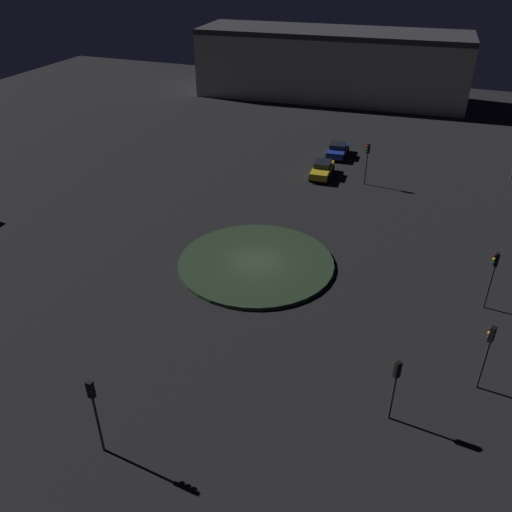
{
  "coord_description": "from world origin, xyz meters",
  "views": [
    {
      "loc": [
        11.66,
        -30.81,
        20.81
      ],
      "look_at": [
        0.0,
        0.0,
        0.71
      ],
      "focal_mm": 37.2,
      "sensor_mm": 36.0,
      "label": 1
    }
  ],
  "objects_px": {
    "traffic_light_southeast": "(395,379)",
    "car_yellow": "(322,169)",
    "traffic_light_south": "(94,403)",
    "store_building": "(331,64)",
    "traffic_light_southeast_near": "(488,345)",
    "car_blue": "(338,150)",
    "traffic_light_north": "(367,156)",
    "traffic_light_east": "(493,270)"
  },
  "relations": [
    {
      "from": "traffic_light_southeast",
      "to": "car_yellow",
      "type": "bearing_deg",
      "value": -24.61
    },
    {
      "from": "traffic_light_southeast",
      "to": "traffic_light_south",
      "type": "bearing_deg",
      "value": 73.26
    },
    {
      "from": "car_yellow",
      "to": "traffic_light_south",
      "type": "distance_m",
      "value": 35.72
    },
    {
      "from": "car_yellow",
      "to": "store_building",
      "type": "relative_size",
      "value": 0.11
    },
    {
      "from": "car_yellow",
      "to": "traffic_light_southeast_near",
      "type": "relative_size",
      "value": 1.06
    },
    {
      "from": "car_blue",
      "to": "traffic_light_southeast_near",
      "type": "relative_size",
      "value": 1.04
    },
    {
      "from": "traffic_light_southeast_near",
      "to": "traffic_light_north",
      "type": "bearing_deg",
      "value": -40.91
    },
    {
      "from": "traffic_light_southeast_near",
      "to": "car_yellow",
      "type": "bearing_deg",
      "value": -33.48
    },
    {
      "from": "car_blue",
      "to": "traffic_light_southeast",
      "type": "xyz_separation_m",
      "value": [
        10.87,
        -35.01,
        1.93
      ]
    },
    {
      "from": "traffic_light_north",
      "to": "car_blue",
      "type": "bearing_deg",
      "value": -132.32
    },
    {
      "from": "car_yellow",
      "to": "traffic_light_north",
      "type": "bearing_deg",
      "value": 79.71
    },
    {
      "from": "traffic_light_southeast",
      "to": "store_building",
      "type": "xyz_separation_m",
      "value": [
        -17.65,
        58.47,
        2.0
      ]
    },
    {
      "from": "car_blue",
      "to": "traffic_light_east",
      "type": "xyz_separation_m",
      "value": [
        15.23,
        -23.54,
        2.19
      ]
    },
    {
      "from": "traffic_light_north",
      "to": "traffic_light_south",
      "type": "xyz_separation_m",
      "value": [
        -5.56,
        -35.15,
        0.22
      ]
    },
    {
      "from": "car_yellow",
      "to": "car_blue",
      "type": "xyz_separation_m",
      "value": [
        0.15,
        6.09,
        -0.04
      ]
    },
    {
      "from": "car_blue",
      "to": "traffic_light_north",
      "type": "distance_m",
      "value": 8.08
    },
    {
      "from": "traffic_light_north",
      "to": "store_building",
      "type": "height_order",
      "value": "store_building"
    },
    {
      "from": "car_blue",
      "to": "store_building",
      "type": "distance_m",
      "value": 24.74
    },
    {
      "from": "car_yellow",
      "to": "traffic_light_north",
      "type": "distance_m",
      "value": 4.86
    },
    {
      "from": "car_yellow",
      "to": "traffic_light_southeast",
      "type": "relative_size",
      "value": 1.17
    },
    {
      "from": "traffic_light_southeast_near",
      "to": "car_blue",
      "type": "bearing_deg",
      "value": -38.89
    },
    {
      "from": "traffic_light_north",
      "to": "store_building",
      "type": "distance_m",
      "value": 32.02
    },
    {
      "from": "traffic_light_south",
      "to": "traffic_light_east",
      "type": "bearing_deg",
      "value": -39.52
    },
    {
      "from": "traffic_light_southeast_near",
      "to": "store_building",
      "type": "bearing_deg",
      "value": -42.81
    },
    {
      "from": "traffic_light_southeast_near",
      "to": "traffic_light_east",
      "type": "bearing_deg",
      "value": -66.52
    },
    {
      "from": "traffic_light_east",
      "to": "traffic_light_south",
      "type": "distance_m",
      "value": 24.6
    },
    {
      "from": "car_blue",
      "to": "traffic_light_south",
      "type": "bearing_deg",
      "value": 174.28
    },
    {
      "from": "traffic_light_southeast_near",
      "to": "traffic_light_south",
      "type": "relative_size",
      "value": 0.93
    },
    {
      "from": "traffic_light_east",
      "to": "traffic_light_southeast_near",
      "type": "bearing_deg",
      "value": 86.81
    },
    {
      "from": "traffic_light_north",
      "to": "traffic_light_southeast_near",
      "type": "bearing_deg",
      "value": 38.66
    },
    {
      "from": "car_blue",
      "to": "traffic_light_southeast",
      "type": "relative_size",
      "value": 1.15
    },
    {
      "from": "traffic_light_southeast",
      "to": "traffic_light_north",
      "type": "relative_size",
      "value": 0.92
    },
    {
      "from": "traffic_light_east",
      "to": "store_building",
      "type": "xyz_separation_m",
      "value": [
        -22.01,
        47.0,
        1.73
      ]
    },
    {
      "from": "traffic_light_southeast",
      "to": "traffic_light_southeast_near",
      "type": "relative_size",
      "value": 0.91
    },
    {
      "from": "car_yellow",
      "to": "traffic_light_southeast_near",
      "type": "height_order",
      "value": "traffic_light_southeast_near"
    },
    {
      "from": "traffic_light_southeast",
      "to": "store_building",
      "type": "distance_m",
      "value": 61.11
    },
    {
      "from": "car_yellow",
      "to": "car_blue",
      "type": "relative_size",
      "value": 1.02
    },
    {
      "from": "car_blue",
      "to": "car_yellow",
      "type": "bearing_deg",
      "value": 174.74
    },
    {
      "from": "traffic_light_southeast",
      "to": "traffic_light_east",
      "type": "distance_m",
      "value": 12.27
    },
    {
      "from": "traffic_light_east",
      "to": "traffic_light_southeast_near",
      "type": "height_order",
      "value": "traffic_light_east"
    },
    {
      "from": "car_blue",
      "to": "traffic_light_north",
      "type": "xyz_separation_m",
      "value": [
        4.2,
        -6.56,
        2.16
      ]
    },
    {
      "from": "traffic_light_north",
      "to": "traffic_light_southeast_near",
      "type": "xyz_separation_m",
      "value": [
        10.76,
        -24.65,
        0.03
      ]
    }
  ]
}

